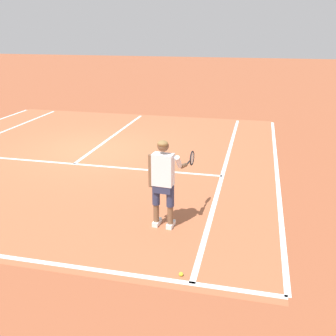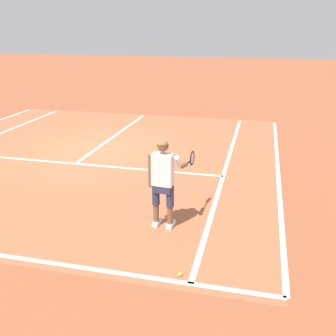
% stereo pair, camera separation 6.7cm
% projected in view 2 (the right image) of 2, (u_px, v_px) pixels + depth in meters
% --- Properties ---
extents(ground_plane, '(80.00, 80.00, 0.00)m').
position_uv_depth(ground_plane, '(96.00, 149.00, 12.10)').
color(ground_plane, '#9E5133').
extents(court_inner_surface, '(10.98, 11.34, 0.00)m').
position_uv_depth(court_inner_surface, '(89.00, 154.00, 11.67)').
color(court_inner_surface, '#B2603D').
rests_on(court_inner_surface, ground).
extents(line_service, '(8.23, 0.10, 0.01)m').
position_uv_depth(line_service, '(75.00, 164.00, 10.82)').
color(line_service, white).
rests_on(line_service, ground).
extents(line_centre_service, '(0.10, 6.40, 0.01)m').
position_uv_depth(line_centre_service, '(116.00, 135.00, 13.74)').
color(line_centre_service, white).
rests_on(line_centre_service, ground).
extents(line_singles_right, '(0.10, 10.94, 0.01)m').
position_uv_depth(line_singles_right, '(227.00, 164.00, 10.76)').
color(line_singles_right, white).
rests_on(line_singles_right, ground).
extents(line_doubles_right, '(0.10, 10.94, 0.01)m').
position_uv_depth(line_doubles_right, '(278.00, 168.00, 10.45)').
color(line_doubles_right, white).
rests_on(line_doubles_right, ground).
extents(tennis_player, '(0.70, 1.10, 1.71)m').
position_uv_depth(tennis_player, '(164.00, 178.00, 7.11)').
color(tennis_player, white).
rests_on(tennis_player, ground).
extents(tennis_ball_near_feet, '(0.07, 0.07, 0.07)m').
position_uv_depth(tennis_ball_near_feet, '(180.00, 274.00, 5.93)').
color(tennis_ball_near_feet, '#CCE02D').
rests_on(tennis_ball_near_feet, ground).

